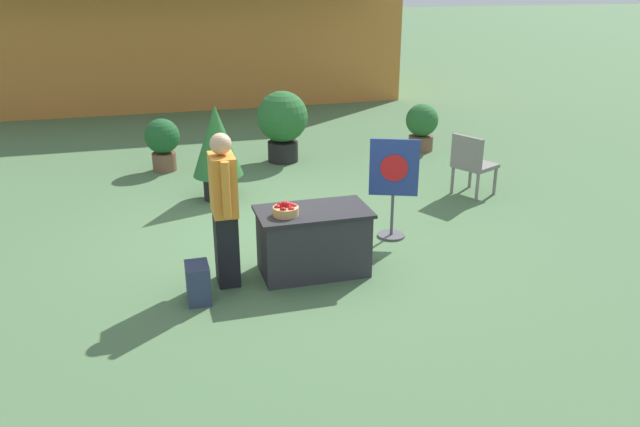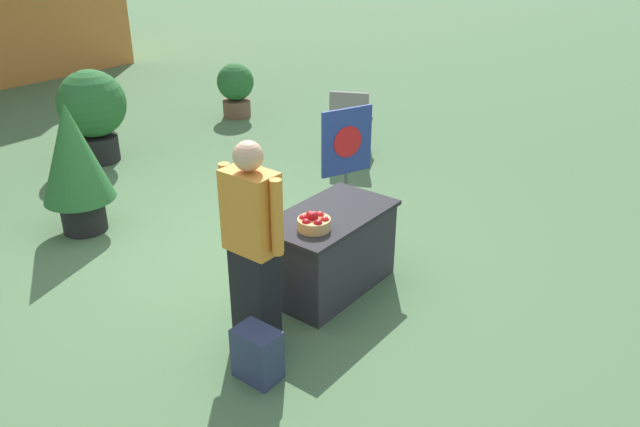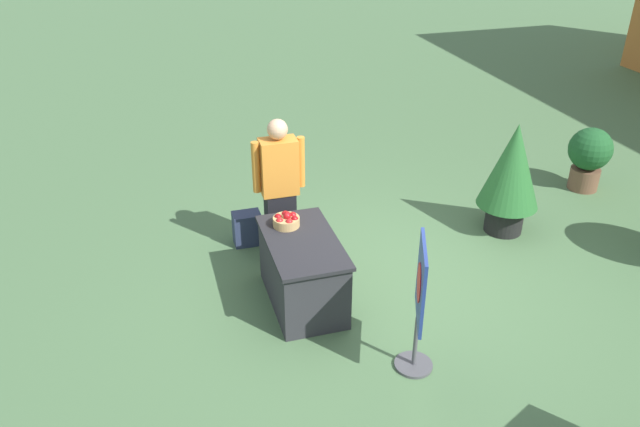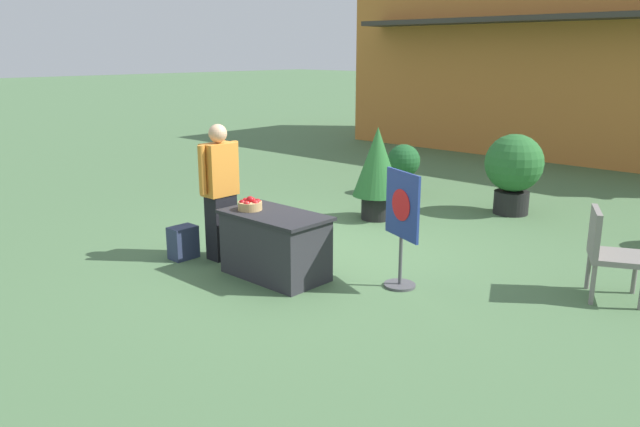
{
  "view_description": "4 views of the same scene",
  "coord_description": "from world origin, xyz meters",
  "px_view_note": "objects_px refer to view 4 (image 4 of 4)",
  "views": [
    {
      "loc": [
        -1.63,
        -7.32,
        3.25
      ],
      "look_at": [
        0.23,
        -0.75,
        0.63
      ],
      "focal_mm": 35.0,
      "sensor_mm": 36.0,
      "label": 1
    },
    {
      "loc": [
        -3.96,
        -3.99,
        3.18
      ],
      "look_at": [
        0.1,
        -0.84,
        0.72
      ],
      "focal_mm": 35.0,
      "sensor_mm": 36.0,
      "label": 2
    },
    {
      "loc": [
        5.37,
        -2.34,
        4.08
      ],
      "look_at": [
        -0.01,
        -0.75,
        1.0
      ],
      "focal_mm": 35.0,
      "sensor_mm": 36.0,
      "label": 3
    },
    {
      "loc": [
        5.2,
        -5.71,
        2.59
      ],
      "look_at": [
        0.07,
        -0.17,
        0.61
      ],
      "focal_mm": 35.0,
      "sensor_mm": 36.0,
      "label": 4
    }
  ],
  "objects_px": {
    "potted_plant_near_left": "(377,167)",
    "potted_plant_near_right": "(514,168)",
    "display_table": "(275,245)",
    "patio_chair": "(608,249)",
    "apple_basket": "(250,204)",
    "person_visitor": "(220,191)",
    "potted_plant_far_right": "(403,166)",
    "backpack": "(183,242)",
    "poster_board": "(402,224)"
  },
  "relations": [
    {
      "from": "display_table",
      "to": "potted_plant_near_right",
      "type": "relative_size",
      "value": 0.98
    },
    {
      "from": "backpack",
      "to": "patio_chair",
      "type": "distance_m",
      "value": 5.0
    },
    {
      "from": "potted_plant_near_left",
      "to": "display_table",
      "type": "bearing_deg",
      "value": -75.75
    },
    {
      "from": "apple_basket",
      "to": "person_visitor",
      "type": "relative_size",
      "value": 0.17
    },
    {
      "from": "person_visitor",
      "to": "potted_plant_near_left",
      "type": "height_order",
      "value": "person_visitor"
    },
    {
      "from": "poster_board",
      "to": "person_visitor",
      "type": "bearing_deg",
      "value": -50.37
    },
    {
      "from": "apple_basket",
      "to": "potted_plant_near_right",
      "type": "distance_m",
      "value": 4.83
    },
    {
      "from": "backpack",
      "to": "poster_board",
      "type": "relative_size",
      "value": 0.32
    },
    {
      "from": "patio_chair",
      "to": "potted_plant_near_left",
      "type": "relative_size",
      "value": 0.67
    },
    {
      "from": "display_table",
      "to": "potted_plant_near_right",
      "type": "height_order",
      "value": "potted_plant_near_right"
    },
    {
      "from": "poster_board",
      "to": "potted_plant_far_right",
      "type": "relative_size",
      "value": 1.43
    },
    {
      "from": "display_table",
      "to": "poster_board",
      "type": "height_order",
      "value": "poster_board"
    },
    {
      "from": "potted_plant_near_right",
      "to": "person_visitor",
      "type": "bearing_deg",
      "value": -109.83
    },
    {
      "from": "display_table",
      "to": "potted_plant_far_right",
      "type": "height_order",
      "value": "potted_plant_far_right"
    },
    {
      "from": "patio_chair",
      "to": "backpack",
      "type": "bearing_deg",
      "value": -178.06
    },
    {
      "from": "person_visitor",
      "to": "patio_chair",
      "type": "xyz_separation_m",
      "value": [
        4.07,
        1.95,
        -0.33
      ]
    },
    {
      "from": "display_table",
      "to": "potted_plant_near_left",
      "type": "distance_m",
      "value": 3.0
    },
    {
      "from": "apple_basket",
      "to": "potted_plant_near_left",
      "type": "distance_m",
      "value": 2.98
    },
    {
      "from": "person_visitor",
      "to": "potted_plant_far_right",
      "type": "xyz_separation_m",
      "value": [
        -0.48,
        4.64,
        -0.35
      ]
    },
    {
      "from": "potted_plant_near_left",
      "to": "potted_plant_near_right",
      "type": "relative_size",
      "value": 1.12
    },
    {
      "from": "potted_plant_near_left",
      "to": "potted_plant_near_right",
      "type": "bearing_deg",
      "value": 51.5
    },
    {
      "from": "potted_plant_far_right",
      "to": "potted_plant_near_right",
      "type": "height_order",
      "value": "potted_plant_near_right"
    },
    {
      "from": "backpack",
      "to": "potted_plant_near_right",
      "type": "xyz_separation_m",
      "value": [
        2.03,
        4.99,
        0.55
      ]
    },
    {
      "from": "patio_chair",
      "to": "potted_plant_near_right",
      "type": "relative_size",
      "value": 0.75
    },
    {
      "from": "backpack",
      "to": "potted_plant_far_right",
      "type": "relative_size",
      "value": 0.45
    },
    {
      "from": "apple_basket",
      "to": "patio_chair",
      "type": "height_order",
      "value": "patio_chair"
    },
    {
      "from": "poster_board",
      "to": "potted_plant_near_right",
      "type": "distance_m",
      "value": 3.96
    },
    {
      "from": "patio_chair",
      "to": "display_table",
      "type": "bearing_deg",
      "value": -173.08
    },
    {
      "from": "display_table",
      "to": "potted_plant_far_right",
      "type": "xyz_separation_m",
      "value": [
        -1.48,
        4.64,
        0.14
      ]
    },
    {
      "from": "poster_board",
      "to": "patio_chair",
      "type": "height_order",
      "value": "poster_board"
    },
    {
      "from": "display_table",
      "to": "potted_plant_far_right",
      "type": "distance_m",
      "value": 4.87
    },
    {
      "from": "potted_plant_near_left",
      "to": "potted_plant_far_right",
      "type": "distance_m",
      "value": 1.94
    },
    {
      "from": "poster_board",
      "to": "potted_plant_near_left",
      "type": "bearing_deg",
      "value": -115.15
    },
    {
      "from": "display_table",
      "to": "patio_chair",
      "type": "xyz_separation_m",
      "value": [
        3.07,
        1.95,
        0.16
      ]
    },
    {
      "from": "person_visitor",
      "to": "potted_plant_far_right",
      "type": "bearing_deg",
      "value": 95.9
    },
    {
      "from": "patio_chair",
      "to": "potted_plant_far_right",
      "type": "distance_m",
      "value": 5.29
    },
    {
      "from": "apple_basket",
      "to": "patio_chair",
      "type": "bearing_deg",
      "value": 30.76
    },
    {
      "from": "poster_board",
      "to": "patio_chair",
      "type": "relative_size",
      "value": 1.36
    },
    {
      "from": "backpack",
      "to": "potted_plant_near_left",
      "type": "xyz_separation_m",
      "value": [
        0.63,
        3.22,
        0.62
      ]
    },
    {
      "from": "display_table",
      "to": "backpack",
      "type": "xyz_separation_m",
      "value": [
        -1.36,
        -0.35,
        -0.18
      ]
    },
    {
      "from": "person_visitor",
      "to": "patio_chair",
      "type": "relative_size",
      "value": 1.77
    },
    {
      "from": "person_visitor",
      "to": "potted_plant_near_right",
      "type": "height_order",
      "value": "person_visitor"
    },
    {
      "from": "apple_basket",
      "to": "potted_plant_near_left",
      "type": "xyz_separation_m",
      "value": [
        -0.4,
        2.95,
        -0.0
      ]
    },
    {
      "from": "apple_basket",
      "to": "potted_plant_near_left",
      "type": "bearing_deg",
      "value": 97.63
    },
    {
      "from": "patio_chair",
      "to": "potted_plant_near_right",
      "type": "xyz_separation_m",
      "value": [
        -2.4,
        2.69,
        0.21
      ]
    },
    {
      "from": "patio_chair",
      "to": "potted_plant_far_right",
      "type": "bearing_deg",
      "value": 123.99
    },
    {
      "from": "display_table",
      "to": "poster_board",
      "type": "bearing_deg",
      "value": 29.79
    },
    {
      "from": "backpack",
      "to": "potted_plant_near_left",
      "type": "height_order",
      "value": "potted_plant_near_left"
    },
    {
      "from": "display_table",
      "to": "apple_basket",
      "type": "distance_m",
      "value": 0.56
    },
    {
      "from": "apple_basket",
      "to": "potted_plant_near_right",
      "type": "bearing_deg",
      "value": 77.91
    }
  ]
}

